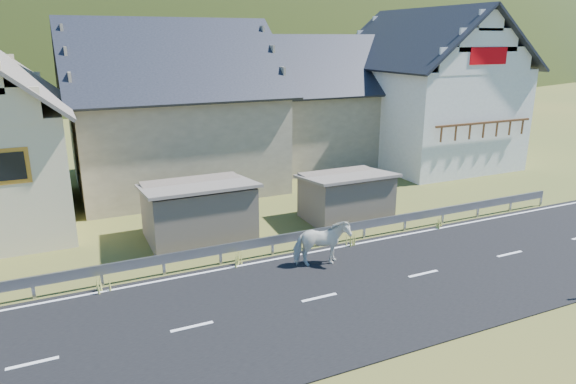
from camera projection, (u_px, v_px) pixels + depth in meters
name	position (u px, v px, depth m)	size (l,w,h in m)	color
ground	(319.00, 299.00, 15.84)	(160.00, 160.00, 0.00)	#425022
road	(319.00, 298.00, 15.83)	(60.00, 7.00, 0.04)	black
lane_markings	(319.00, 297.00, 15.83)	(60.00, 6.60, 0.01)	silver
guardrail	(272.00, 241.00, 18.88)	(28.10, 0.09, 0.75)	#93969B
shed_left	(198.00, 212.00, 20.38)	(4.30, 3.30, 2.40)	#6D6053
shed_right	(346.00, 197.00, 22.57)	(3.80, 2.90, 2.20)	#6D6053
house_stone_a	(171.00, 99.00, 27.16)	(10.80, 9.80, 8.90)	gray
house_stone_b	(320.00, 95.00, 33.01)	(9.80, 8.80, 8.10)	gray
house_white	(426.00, 82.00, 32.56)	(8.80, 10.80, 9.70)	white
mountain	(90.00, 120.00, 180.22)	(440.00, 280.00, 260.00)	#283414
horse	(322.00, 243.00, 17.88)	(1.94, 0.88, 1.64)	silver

